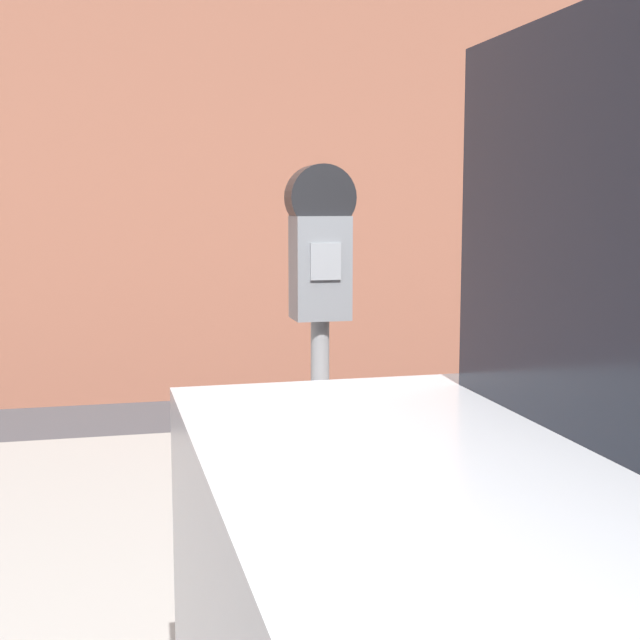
% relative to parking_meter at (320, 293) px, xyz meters
% --- Properties ---
extents(sidewalk, '(24.00, 2.80, 0.15)m').
position_rel_parking_meter_xyz_m(sidewalk, '(0.40, 1.05, -1.11)').
color(sidewalk, '#9E9B96').
rests_on(sidewalk, ground_plane).
extents(parking_meter, '(0.19, 0.14, 1.41)m').
position_rel_parking_meter_xyz_m(parking_meter, '(0.00, 0.00, 0.00)').
color(parking_meter, gray).
rests_on(parking_meter, sidewalk).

